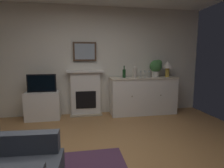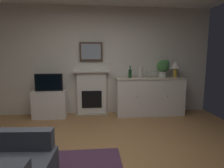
{
  "view_description": "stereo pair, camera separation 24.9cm",
  "coord_description": "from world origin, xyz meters",
  "px_view_note": "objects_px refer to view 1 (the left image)",
  "views": [
    {
      "loc": [
        -0.3,
        -2.2,
        1.42
      ],
      "look_at": [
        0.22,
        0.62,
        1.0
      ],
      "focal_mm": 29.87,
      "sensor_mm": 36.0,
      "label": 1
    },
    {
      "loc": [
        -0.05,
        -2.23,
        1.42
      ],
      "look_at": [
        0.22,
        0.62,
        1.0
      ],
      "focal_mm": 29.87,
      "sensor_mm": 36.0,
      "label": 2
    }
  ],
  "objects_px": {
    "sideboard_cabinet": "(143,96)",
    "wine_glass_left": "(141,73)",
    "wine_glass_right": "(149,72)",
    "wine_bottle": "(124,73)",
    "tv_cabinet": "(43,105)",
    "fireplace_unit": "(86,93)",
    "table_lamp": "(168,66)",
    "wine_glass_center": "(145,72)",
    "vase_decorative": "(135,72)",
    "tv_set": "(42,83)",
    "potted_plant_small": "(156,67)",
    "framed_picture": "(85,52)"
  },
  "relations": [
    {
      "from": "sideboard_cabinet",
      "to": "wine_glass_left",
      "type": "height_order",
      "value": "wine_glass_left"
    },
    {
      "from": "wine_glass_right",
      "to": "wine_bottle",
      "type": "bearing_deg",
      "value": 177.7
    },
    {
      "from": "tv_cabinet",
      "to": "wine_bottle",
      "type": "bearing_deg",
      "value": 0.55
    },
    {
      "from": "fireplace_unit",
      "to": "table_lamp",
      "type": "relative_size",
      "value": 2.75
    },
    {
      "from": "wine_bottle",
      "to": "wine_glass_center",
      "type": "bearing_deg",
      "value": -4.26
    },
    {
      "from": "wine_glass_right",
      "to": "vase_decorative",
      "type": "bearing_deg",
      "value": -171.38
    },
    {
      "from": "wine_bottle",
      "to": "vase_decorative",
      "type": "xyz_separation_m",
      "value": [
        0.24,
        -0.08,
        0.03
      ]
    },
    {
      "from": "fireplace_unit",
      "to": "tv_set",
      "type": "height_order",
      "value": "fireplace_unit"
    },
    {
      "from": "table_lamp",
      "to": "potted_plant_small",
      "type": "xyz_separation_m",
      "value": [
        -0.28,
        0.05,
        -0.02
      ]
    },
    {
      "from": "wine_glass_center",
      "to": "vase_decorative",
      "type": "distance_m",
      "value": 0.28
    },
    {
      "from": "fireplace_unit",
      "to": "wine_glass_left",
      "type": "distance_m",
      "value": 1.43
    },
    {
      "from": "sideboard_cabinet",
      "to": "potted_plant_small",
      "type": "relative_size",
      "value": 3.86
    },
    {
      "from": "fireplace_unit",
      "to": "framed_picture",
      "type": "relative_size",
      "value": 2.0
    },
    {
      "from": "framed_picture",
      "to": "wine_glass_center",
      "type": "xyz_separation_m",
      "value": [
        1.44,
        -0.23,
        -0.5
      ]
    },
    {
      "from": "framed_picture",
      "to": "wine_glass_left",
      "type": "relative_size",
      "value": 3.33
    },
    {
      "from": "fireplace_unit",
      "to": "sideboard_cabinet",
      "type": "bearing_deg",
      "value": -7.14
    },
    {
      "from": "tv_cabinet",
      "to": "tv_set",
      "type": "xyz_separation_m",
      "value": [
        0.0,
        -0.02,
        0.52
      ]
    },
    {
      "from": "wine_glass_left",
      "to": "wine_glass_right",
      "type": "xyz_separation_m",
      "value": [
        0.22,
        0.02,
        0.0
      ]
    },
    {
      "from": "wine_glass_right",
      "to": "tv_set",
      "type": "height_order",
      "value": "wine_glass_right"
    },
    {
      "from": "fireplace_unit",
      "to": "sideboard_cabinet",
      "type": "height_order",
      "value": "fireplace_unit"
    },
    {
      "from": "framed_picture",
      "to": "wine_bottle",
      "type": "bearing_deg",
      "value": -11.55
    },
    {
      "from": "wine_bottle",
      "to": "tv_set",
      "type": "height_order",
      "value": "wine_bottle"
    },
    {
      "from": "framed_picture",
      "to": "wine_glass_center",
      "type": "bearing_deg",
      "value": -8.97
    },
    {
      "from": "table_lamp",
      "to": "potted_plant_small",
      "type": "relative_size",
      "value": 0.93
    },
    {
      "from": "potted_plant_small",
      "to": "tv_cabinet",
      "type": "bearing_deg",
      "value": -179.36
    },
    {
      "from": "tv_set",
      "to": "sideboard_cabinet",
      "type": "bearing_deg",
      "value": 0.2
    },
    {
      "from": "fireplace_unit",
      "to": "tv_cabinet",
      "type": "relative_size",
      "value": 1.47
    },
    {
      "from": "wine_glass_center",
      "to": "potted_plant_small",
      "type": "height_order",
      "value": "potted_plant_small"
    },
    {
      "from": "wine_bottle",
      "to": "tv_set",
      "type": "relative_size",
      "value": 0.47
    },
    {
      "from": "sideboard_cabinet",
      "to": "wine_glass_right",
      "type": "distance_m",
      "value": 0.59
    },
    {
      "from": "table_lamp",
      "to": "tv_set",
      "type": "xyz_separation_m",
      "value": [
        -3.01,
        -0.01,
        -0.36
      ]
    },
    {
      "from": "sideboard_cabinet",
      "to": "tv_set",
      "type": "distance_m",
      "value": 2.42
    },
    {
      "from": "potted_plant_small",
      "to": "table_lamp",
      "type": "bearing_deg",
      "value": -9.07
    },
    {
      "from": "tv_set",
      "to": "wine_glass_left",
      "type": "bearing_deg",
      "value": 0.02
    },
    {
      "from": "potted_plant_small",
      "to": "framed_picture",
      "type": "bearing_deg",
      "value": 174.22
    },
    {
      "from": "sideboard_cabinet",
      "to": "tv_set",
      "type": "xyz_separation_m",
      "value": [
        -2.39,
        -0.01,
        0.38
      ]
    },
    {
      "from": "fireplace_unit",
      "to": "vase_decorative",
      "type": "xyz_separation_m",
      "value": [
        1.17,
        -0.23,
        0.51
      ]
    },
    {
      "from": "fireplace_unit",
      "to": "wine_glass_center",
      "type": "xyz_separation_m",
      "value": [
        1.44,
        -0.18,
        0.49
      ]
    },
    {
      "from": "fireplace_unit",
      "to": "wine_glass_right",
      "type": "height_order",
      "value": "fireplace_unit"
    },
    {
      "from": "table_lamp",
      "to": "framed_picture",
      "type": "bearing_deg",
      "value": 173.75
    },
    {
      "from": "vase_decorative",
      "to": "tv_cabinet",
      "type": "relative_size",
      "value": 0.38
    },
    {
      "from": "wine_glass_center",
      "to": "vase_decorative",
      "type": "xyz_separation_m",
      "value": [
        -0.27,
        -0.04,
        0.02
      ]
    },
    {
      "from": "sideboard_cabinet",
      "to": "table_lamp",
      "type": "height_order",
      "value": "table_lamp"
    },
    {
      "from": "table_lamp",
      "to": "wine_glass_right",
      "type": "xyz_separation_m",
      "value": [
        -0.48,
        0.01,
        -0.16
      ]
    },
    {
      "from": "tv_cabinet",
      "to": "tv_set",
      "type": "height_order",
      "value": "tv_set"
    },
    {
      "from": "vase_decorative",
      "to": "table_lamp",
      "type": "bearing_deg",
      "value": 3.32
    },
    {
      "from": "vase_decorative",
      "to": "tv_cabinet",
      "type": "bearing_deg",
      "value": 178.26
    },
    {
      "from": "framed_picture",
      "to": "wine_glass_right",
      "type": "xyz_separation_m",
      "value": [
        1.55,
        -0.21,
        -0.5
      ]
    },
    {
      "from": "framed_picture",
      "to": "wine_glass_left",
      "type": "bearing_deg",
      "value": -9.78
    },
    {
      "from": "wine_glass_right",
      "to": "potted_plant_small",
      "type": "height_order",
      "value": "potted_plant_small"
    }
  ]
}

